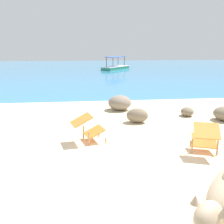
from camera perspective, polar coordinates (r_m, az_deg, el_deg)
The scene contains 8 objects.
sand_beach at distance 4.61m, azimuth -0.55°, elevation -15.70°, with size 18.00×14.00×0.04m, color beige.
water_surface at distance 26.09m, azimuth -5.96°, elevation 8.87°, with size 60.00×36.00×0.03m, color teal.
deck_chair_near at distance 6.02m, azimuth 19.48°, elevation -5.01°, with size 0.76×0.90×0.68m.
deck_chair_far at distance 6.39m, azimuth -5.22°, elevation -3.15°, with size 0.87×0.70×0.68m.
shore_rock_large at distance 8.06m, azimuth 5.47°, elevation -0.75°, with size 0.66×0.49×0.44m, color #756651.
shore_rock_medium at distance 9.15m, azimuth 15.95°, elevation 0.08°, with size 0.50×0.43×0.29m, color #756651.
shore_rock_small at distance 9.61m, azimuth 1.67°, elevation 2.03°, with size 0.85×0.82×0.54m, color gray.
boat_green at distance 27.03m, azimuth 0.78°, elevation 9.73°, with size 3.25×3.55×1.29m.
Camera 1 is at (-0.44, -3.98, 2.30)m, focal length 42.35 mm.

